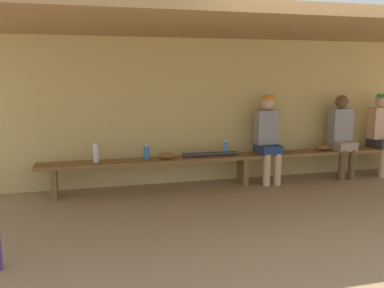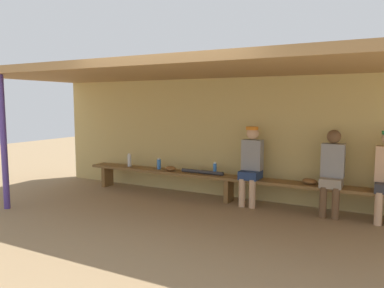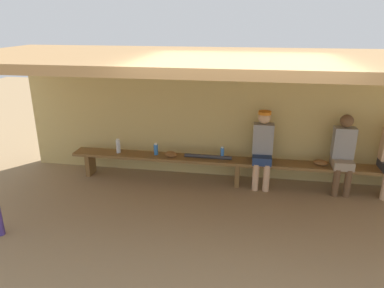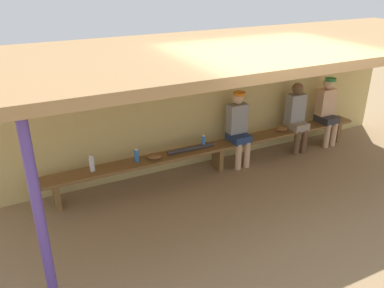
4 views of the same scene
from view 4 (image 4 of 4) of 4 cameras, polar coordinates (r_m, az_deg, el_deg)
name	(u,v)px [view 4 (image 4 of 4)]	position (r m, az deg, el deg)	size (l,w,h in m)	color
ground_plane	(270,212)	(5.99, 11.19, -9.58)	(24.00, 24.00, 0.00)	#937754
back_wall	(206,102)	(7.02, 2.04, 6.03)	(8.00, 0.20, 2.20)	tan
dugout_roof	(252,48)	(5.66, 8.70, 13.49)	(8.00, 2.80, 0.12)	#9E7547
support_post	(41,227)	(3.95, -20.84, -11.14)	(0.10, 0.10, 2.20)	#4C388C
bench	(218,148)	(6.92, 3.74, -0.64)	(6.00, 0.36, 0.46)	brown
player_shirtless_tan	(238,125)	(6.98, 6.68, 2.68)	(0.34, 0.42, 1.34)	navy
player_in_red	(297,115)	(7.74, 14.83, 4.07)	(0.34, 0.42, 1.34)	gray
player_in_white	(327,108)	(8.24, 18.86, 4.90)	(0.34, 0.42, 1.34)	#333338
water_bottle_blue	(137,155)	(6.31, -7.99, -1.62)	(0.08, 0.08, 0.22)	blue
water_bottle_green	(204,142)	(6.73, 1.68, 0.36)	(0.06, 0.06, 0.23)	blue
water_bottle_clear	(92,163)	(6.13, -14.21, -2.70)	(0.08, 0.08, 0.27)	silver
baseball_glove_dark_brown	(281,129)	(7.62, 12.73, 2.15)	(0.24, 0.17, 0.09)	brown
baseball_glove_worn	(155,156)	(6.38, -5.40, -1.75)	(0.24, 0.17, 0.09)	brown
baseball_bat	(191,149)	(6.64, -0.15, -0.67)	(0.07, 0.07, 0.84)	#333338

